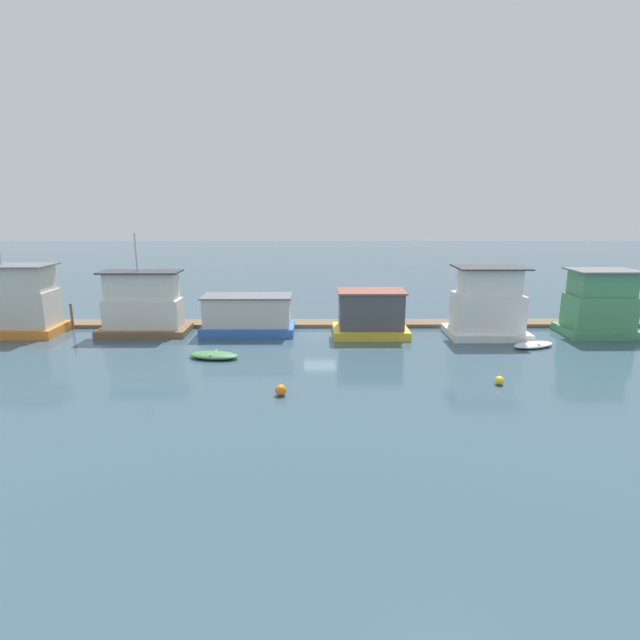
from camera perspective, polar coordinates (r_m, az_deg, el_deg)
The scene contains 14 objects.
ground_plane at distance 38.67m, azimuth -0.01°, elevation -1.68°, with size 200.00×200.00×0.00m, color #385160.
dock_walkway at distance 41.60m, azimuth -0.04°, elevation -0.40°, with size 59.60×2.06×0.30m, color brown.
houseboat_orange at distance 44.47m, azimuth -30.81°, elevation 1.70°, with size 5.27×3.59×7.67m.
houseboat_brown at distance 40.84m, azimuth -19.56°, elevation 1.45°, with size 6.81×3.21×7.78m.
houseboat_blue at distance 39.09m, azimuth -8.25°, elevation 0.52°, with size 7.15×3.30×3.03m.
houseboat_yellow at distance 38.27m, azimuth 5.81°, elevation 0.61°, with size 5.71×3.75×3.52m.
houseboat_white at distance 39.83m, azimuth 18.59°, elevation 1.51°, with size 5.87×4.14×5.35m.
houseboat_green at distance 43.76m, azimuth 29.31°, elevation 1.45°, with size 5.37×3.67×5.06m.
dinghy_green at distance 33.50m, azimuth -12.04°, elevation -3.96°, with size 3.50×1.99×0.43m.
dinghy_white at distance 38.37m, azimuth 23.20°, elevation -2.62°, with size 3.49×2.36×0.36m.
mooring_post_far_right at distance 44.71m, azimuth -26.50°, elevation 0.36°, with size 0.20×0.20×2.13m, color brown.
mooring_post_far_left at distance 42.14m, azimuth -17.97°, elevation 0.24°, with size 0.27×0.27×1.90m, color #846B4C.
buoy_yellow at distance 29.86m, azimuth 19.83°, elevation -6.52°, with size 0.50×0.50×0.50m, color yellow.
buoy_orange at distance 26.68m, azimuth -4.50°, elevation -7.98°, with size 0.60×0.60×0.60m, color orange.
Camera 1 is at (-0.24, -37.38, 9.90)m, focal length 28.00 mm.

